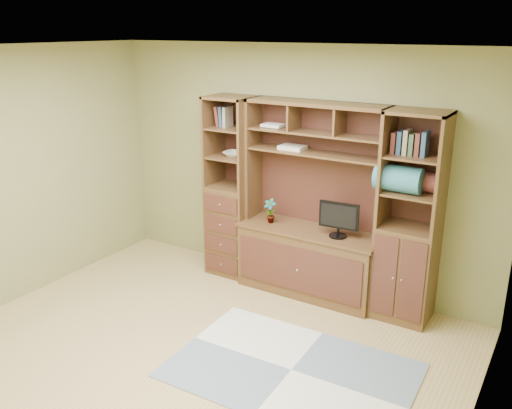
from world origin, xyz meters
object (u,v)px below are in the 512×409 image
Objects in this scene: right_tower at (410,219)px; left_tower at (232,188)px; center_hutch at (310,203)px; monitor at (339,213)px.

left_tower is at bearing 180.00° from right_tower.
center_hutch is 1.00m from left_tower.
right_tower is at bearing 2.23° from center_hutch.
center_hutch and right_tower have the same top height.
monitor is at bearing -3.20° from left_tower.
left_tower is at bearing 177.71° from center_hutch.
left_tower is 1.00× the size of right_tower.
center_hutch is 1.00× the size of right_tower.
monitor is (-0.69, -0.07, -0.04)m from right_tower.
center_hutch is at bearing -2.29° from left_tower.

